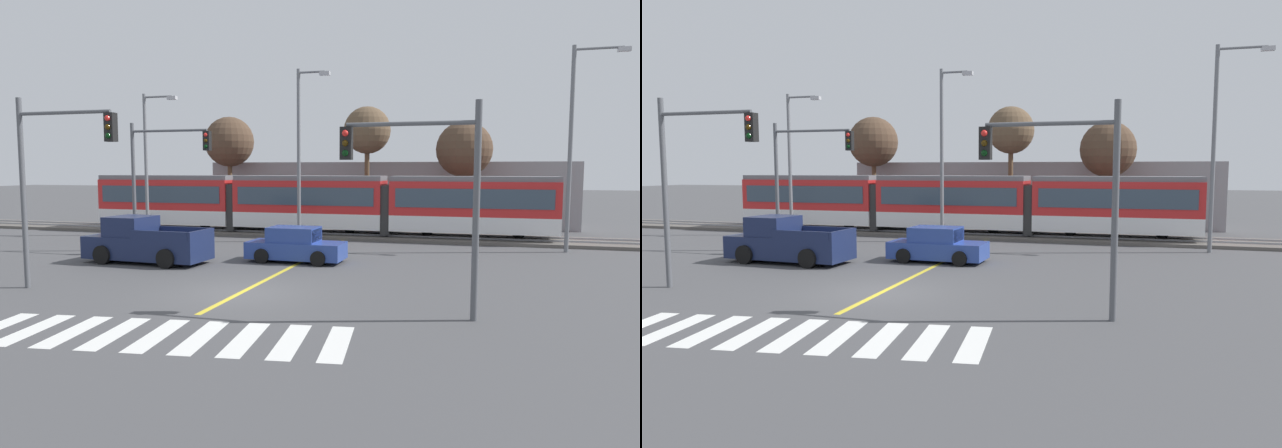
% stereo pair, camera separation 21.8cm
% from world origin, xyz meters
% --- Properties ---
extents(ground_plane, '(200.00, 200.00, 0.00)m').
position_xyz_m(ground_plane, '(0.00, 0.00, 0.00)').
color(ground_plane, '#474749').
extents(track_bed, '(120.00, 4.00, 0.18)m').
position_xyz_m(track_bed, '(0.00, 16.02, 0.09)').
color(track_bed, '#56514C').
rests_on(track_bed, ground).
extents(rail_near, '(120.00, 0.08, 0.10)m').
position_xyz_m(rail_near, '(0.00, 15.30, 0.23)').
color(rail_near, '#939399').
rests_on(rail_near, track_bed).
extents(rail_far, '(120.00, 0.08, 0.10)m').
position_xyz_m(rail_far, '(0.00, 16.74, 0.23)').
color(rail_far, '#939399').
rests_on(rail_far, track_bed).
extents(light_rail_tram, '(28.00, 2.64, 3.43)m').
position_xyz_m(light_rail_tram, '(-2.54, 16.01, 2.05)').
color(light_rail_tram, silver).
rests_on(light_rail_tram, track_bed).
extents(crosswalk_stripe_1, '(0.92, 2.85, 0.01)m').
position_xyz_m(crosswalk_stripe_1, '(-3.27, -5.35, 0.00)').
color(crosswalk_stripe_1, silver).
rests_on(crosswalk_stripe_1, ground).
extents(crosswalk_stripe_2, '(0.92, 2.85, 0.01)m').
position_xyz_m(crosswalk_stripe_2, '(-2.18, -5.21, 0.00)').
color(crosswalk_stripe_2, silver).
rests_on(crosswalk_stripe_2, ground).
extents(crosswalk_stripe_3, '(0.92, 2.85, 0.01)m').
position_xyz_m(crosswalk_stripe_3, '(-1.09, -5.07, 0.00)').
color(crosswalk_stripe_3, silver).
rests_on(crosswalk_stripe_3, ground).
extents(crosswalk_stripe_4, '(0.92, 2.85, 0.01)m').
position_xyz_m(crosswalk_stripe_4, '(0.00, -4.93, 0.00)').
color(crosswalk_stripe_4, silver).
rests_on(crosswalk_stripe_4, ground).
extents(crosswalk_stripe_5, '(0.92, 2.85, 0.01)m').
position_xyz_m(crosswalk_stripe_5, '(1.09, -4.78, 0.00)').
color(crosswalk_stripe_5, silver).
rests_on(crosswalk_stripe_5, ground).
extents(crosswalk_stripe_6, '(0.92, 2.85, 0.01)m').
position_xyz_m(crosswalk_stripe_6, '(2.18, -4.64, 0.00)').
color(crosswalk_stripe_6, silver).
rests_on(crosswalk_stripe_6, ground).
extents(crosswalk_stripe_7, '(0.92, 2.85, 0.01)m').
position_xyz_m(crosswalk_stripe_7, '(3.27, -4.50, 0.00)').
color(crosswalk_stripe_7, silver).
rests_on(crosswalk_stripe_7, ground).
extents(crosswalk_stripe_8, '(0.92, 2.85, 0.01)m').
position_xyz_m(crosswalk_stripe_8, '(4.36, -4.36, 0.00)').
color(crosswalk_stripe_8, silver).
rests_on(crosswalk_stripe_8, ground).
extents(lane_centre_line, '(0.20, 16.94, 0.01)m').
position_xyz_m(lane_centre_line, '(0.00, 5.55, 0.00)').
color(lane_centre_line, gold).
rests_on(lane_centre_line, ground).
extents(sedan_crossing, '(4.23, 1.97, 1.52)m').
position_xyz_m(sedan_crossing, '(-0.25, 6.43, 0.70)').
color(sedan_crossing, '#284293').
rests_on(sedan_crossing, ground).
extents(pickup_truck, '(5.49, 2.43, 1.98)m').
position_xyz_m(pickup_truck, '(-6.43, 4.46, 0.84)').
color(pickup_truck, '#192347').
rests_on(pickup_truck, ground).
extents(traffic_light_near_right, '(3.75, 0.38, 5.81)m').
position_xyz_m(traffic_light_near_right, '(6.08, -1.42, 3.78)').
color(traffic_light_near_right, '#515459').
rests_on(traffic_light_near_right, ground).
extents(traffic_light_mid_left, '(4.25, 0.38, 6.23)m').
position_xyz_m(traffic_light_mid_left, '(-7.49, 7.42, 4.16)').
color(traffic_light_mid_left, '#515459').
rests_on(traffic_light_mid_left, ground).
extents(traffic_light_near_left, '(3.75, 0.38, 6.37)m').
position_xyz_m(traffic_light_near_left, '(-6.07, -1.26, 4.15)').
color(traffic_light_near_left, '#515459').
rests_on(traffic_light_near_left, ground).
extents(street_lamp_west, '(2.25, 0.28, 8.46)m').
position_xyz_m(street_lamp_west, '(-11.83, 13.36, 4.81)').
color(street_lamp_west, slate).
rests_on(street_lamp_west, ground).
extents(street_lamp_centre, '(1.85, 0.28, 9.40)m').
position_xyz_m(street_lamp_centre, '(-2.12, 13.03, 5.24)').
color(street_lamp_centre, slate).
rests_on(street_lamp_centre, ground).
extents(street_lamp_east, '(2.50, 0.28, 9.79)m').
position_xyz_m(street_lamp_east, '(11.66, 12.70, 5.53)').
color(street_lamp_east, slate).
rests_on(street_lamp_east, ground).
extents(bare_tree_far_west, '(3.54, 3.54, 7.71)m').
position_xyz_m(bare_tree_far_west, '(-10.05, 20.87, 5.90)').
color(bare_tree_far_west, brown).
rests_on(bare_tree_far_west, ground).
extents(bare_tree_west, '(3.05, 3.05, 8.04)m').
position_xyz_m(bare_tree_west, '(0.17, 19.87, 6.44)').
color(bare_tree_west, brown).
rests_on(bare_tree_west, ground).
extents(bare_tree_east, '(3.49, 3.49, 6.99)m').
position_xyz_m(bare_tree_east, '(6.29, 20.15, 5.21)').
color(bare_tree_east, brown).
rests_on(bare_tree_east, ground).
extents(building_backdrop_far, '(25.76, 6.00, 4.49)m').
position_xyz_m(building_backdrop_far, '(0.70, 25.40, 2.24)').
color(building_backdrop_far, gray).
rests_on(building_backdrop_far, ground).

